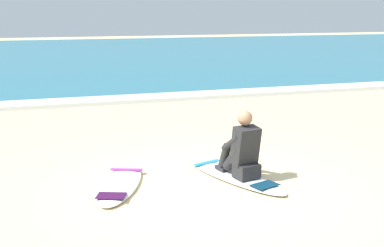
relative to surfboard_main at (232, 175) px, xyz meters
name	(u,v)px	position (x,y,z in m)	size (l,w,h in m)	color
ground_plane	(210,187)	(-0.45, -0.27, -0.04)	(80.00, 80.00, 0.00)	beige
sea	(76,55)	(-0.45, 20.20, 0.01)	(80.00, 28.00, 0.10)	teal
breaking_foam	(122,100)	(-0.45, 6.50, 0.02)	(80.00, 0.90, 0.11)	white
surfboard_main	(232,175)	(0.00, 0.00, 0.00)	(1.16, 2.14, 0.08)	silver
surfer_seated	(242,151)	(0.07, -0.17, 0.40)	(0.47, 0.75, 0.95)	#232326
surfboard_spare_near	(120,183)	(-1.61, 0.13, 0.00)	(1.12, 1.82, 0.08)	white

